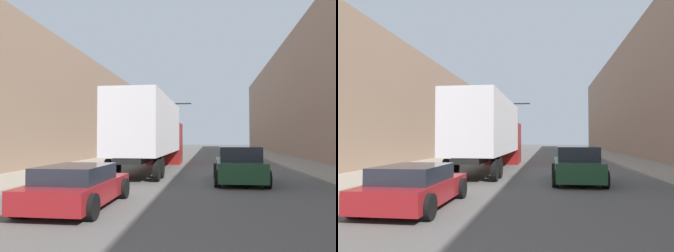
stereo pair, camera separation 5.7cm
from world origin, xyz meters
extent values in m
cube|color=gray|center=(7.67, 30.00, 0.07)|extent=(3.40, 80.00, 0.15)
cube|color=gray|center=(-7.67, 30.00, 0.07)|extent=(3.40, 80.00, 0.15)
cube|color=#997A66|center=(12.37, 30.00, 6.41)|extent=(6.00, 80.00, 12.82)
cube|color=#846B56|center=(-12.37, 30.00, 4.55)|extent=(6.00, 80.00, 9.10)
cube|color=silver|center=(-2.36, 17.54, 2.64)|extent=(2.54, 10.30, 3.09)
cube|color=black|center=(-2.36, 17.54, 0.95)|extent=(1.27, 10.30, 0.24)
cube|color=maroon|center=(-2.36, 24.13, 1.54)|extent=(2.54, 2.87, 3.09)
cylinder|color=black|center=(-3.48, 13.59, 0.50)|extent=(0.25, 1.00, 1.00)
cylinder|color=black|center=(-1.24, 13.59, 0.50)|extent=(0.25, 1.00, 1.00)
cylinder|color=black|center=(-3.48, 14.79, 0.50)|extent=(0.25, 1.00, 1.00)
cylinder|color=black|center=(-1.24, 14.79, 0.50)|extent=(0.25, 1.00, 1.00)
cylinder|color=black|center=(-3.48, 24.13, 0.50)|extent=(0.25, 1.00, 1.00)
cylinder|color=black|center=(-1.24, 24.13, 0.50)|extent=(0.25, 1.00, 1.00)
cube|color=maroon|center=(-2.57, 7.96, 0.46)|extent=(1.87, 4.21, 0.56)
cube|color=#1E232D|center=(-2.57, 7.75, 0.96)|extent=(1.64, 2.31, 0.45)
cylinder|color=black|center=(-3.51, 9.37, 0.32)|extent=(0.25, 0.64, 0.64)
cylinder|color=black|center=(-1.64, 9.37, 0.32)|extent=(0.25, 0.64, 0.64)
cylinder|color=black|center=(-3.51, 6.46, 0.32)|extent=(0.25, 0.64, 0.64)
cylinder|color=black|center=(-1.64, 6.46, 0.32)|extent=(0.25, 0.64, 0.64)
cube|color=#234C2D|center=(2.40, 13.85, 0.58)|extent=(1.92, 4.60, 0.78)
cube|color=#1E232D|center=(2.40, 13.62, 1.28)|extent=(1.69, 2.53, 0.61)
cylinder|color=black|center=(1.44, 15.45, 0.35)|extent=(0.25, 0.70, 0.70)
cylinder|color=black|center=(3.36, 15.45, 0.35)|extent=(0.25, 0.70, 0.70)
cylinder|color=black|center=(1.44, 12.15, 0.35)|extent=(0.25, 0.70, 0.70)
cylinder|color=black|center=(3.36, 12.15, 0.35)|extent=(0.25, 0.70, 0.70)
cylinder|color=black|center=(-5.82, 32.05, 2.88)|extent=(0.20, 0.20, 5.77)
cube|color=black|center=(-3.29, 32.05, 5.47)|extent=(5.06, 0.12, 0.12)
cube|color=black|center=(-4.13, 32.05, 4.96)|extent=(0.30, 0.24, 0.90)
sphere|color=green|center=(-4.13, 31.91, 4.96)|extent=(0.18, 0.18, 0.18)
cube|color=black|center=(-2.44, 32.05, 4.96)|extent=(0.30, 0.24, 0.90)
sphere|color=gold|center=(-2.44, 31.91, 4.68)|extent=(0.18, 0.18, 0.18)
camera|label=1|loc=(1.17, -1.03, 1.94)|focal=35.00mm
camera|label=2|loc=(1.22, -1.02, 1.94)|focal=35.00mm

